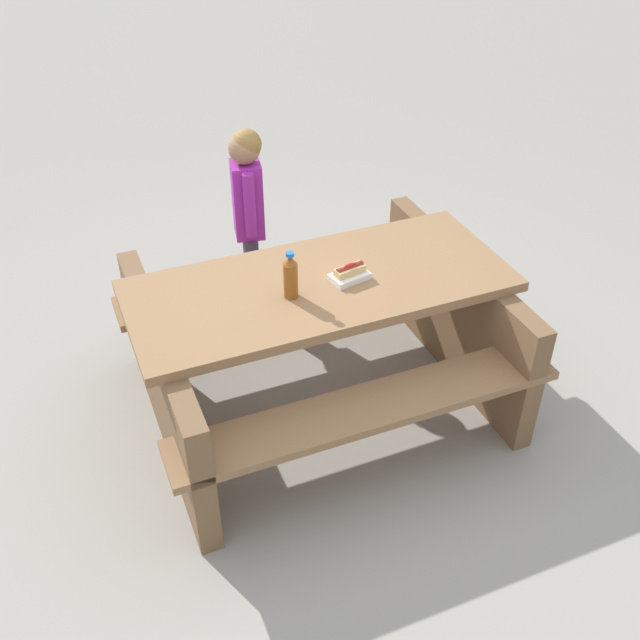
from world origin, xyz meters
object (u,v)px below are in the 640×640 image
(hotdog_tray, at_px, (350,274))
(child_in_coat, at_px, (248,201))
(picnic_table, at_px, (320,333))
(soda_bottle, at_px, (291,276))

(hotdog_tray, relative_size, child_in_coat, 0.18)
(picnic_table, bearing_deg, soda_bottle, -144.68)
(picnic_table, height_order, soda_bottle, soda_bottle)
(hotdog_tray, bearing_deg, picnic_table, 179.60)
(hotdog_tray, xyz_separation_m, child_in_coat, (-0.43, 0.89, -0.04))
(soda_bottle, bearing_deg, picnic_table, 35.32)
(soda_bottle, bearing_deg, child_in_coat, 98.42)
(picnic_table, xyz_separation_m, child_in_coat, (-0.29, 0.88, 0.29))
(picnic_table, height_order, hotdog_tray, hotdog_tray)
(picnic_table, distance_m, child_in_coat, 0.98)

